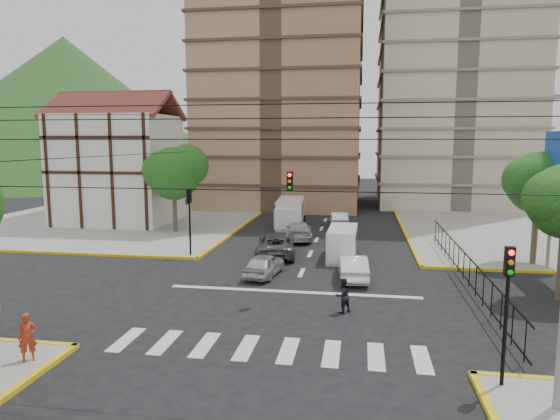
% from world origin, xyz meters
% --- Properties ---
extents(ground, '(160.00, 160.00, 0.00)m').
position_xyz_m(ground, '(0.00, 0.00, 0.00)').
color(ground, black).
rests_on(ground, ground).
extents(sidewalk_nw, '(26.00, 26.00, 0.15)m').
position_xyz_m(sidewalk_nw, '(-20.00, 20.00, 0.07)').
color(sidewalk_nw, gray).
rests_on(sidewalk_nw, ground).
extents(crosswalk_stripes, '(12.00, 2.40, 0.01)m').
position_xyz_m(crosswalk_stripes, '(0.00, -6.00, 0.01)').
color(crosswalk_stripes, silver).
rests_on(crosswalk_stripes, ground).
extents(stop_line, '(13.00, 0.40, 0.01)m').
position_xyz_m(stop_line, '(0.00, 1.20, 0.01)').
color(stop_line, silver).
rests_on(stop_line, ground).
extents(tower_beige, '(17.00, 16.00, 48.00)m').
position_xyz_m(tower_beige, '(14.00, 40.00, 24.00)').
color(tower_beige, '#BBAB8D').
rests_on(tower_beige, ground).
extents(tudor_building, '(10.80, 8.05, 12.23)m').
position_xyz_m(tudor_building, '(-19.00, 20.00, 5.25)').
color(tudor_building, silver).
rests_on(tudor_building, ground).
extents(distant_hill, '(70.00, 70.00, 28.00)m').
position_xyz_m(distant_hill, '(-55.00, 70.00, 14.00)').
color(distant_hill, '#224D19').
rests_on(distant_hill, ground).
extents(park_fence, '(0.10, 22.50, 1.66)m').
position_xyz_m(park_fence, '(9.00, 4.50, 0.00)').
color(park_fence, black).
rests_on(park_fence, ground).
extents(tree_park_c, '(4.65, 3.80, 7.25)m').
position_xyz_m(tree_park_c, '(14.09, 9.01, 5.34)').
color(tree_park_c, '#473828').
rests_on(tree_park_c, ground).
extents(tree_tudor, '(5.39, 4.40, 7.43)m').
position_xyz_m(tree_tudor, '(-11.90, 16.01, 5.22)').
color(tree_tudor, '#473828').
rests_on(tree_tudor, ground).
extents(traffic_light_se, '(0.28, 0.22, 4.40)m').
position_xyz_m(traffic_light_se, '(7.80, -7.80, 3.11)').
color(traffic_light_se, black).
rests_on(traffic_light_se, ground).
extents(traffic_light_nw, '(0.28, 0.22, 4.40)m').
position_xyz_m(traffic_light_nw, '(-7.80, 7.80, 3.11)').
color(traffic_light_nw, black).
rests_on(traffic_light_nw, ground).
extents(traffic_light_hanging, '(18.00, 9.12, 0.92)m').
position_xyz_m(traffic_light_hanging, '(0.00, -2.04, 5.90)').
color(traffic_light_hanging, black).
rests_on(traffic_light_hanging, ground).
extents(van_right_lane, '(1.95, 4.59, 2.05)m').
position_xyz_m(van_right_lane, '(2.23, 8.67, 1.00)').
color(van_right_lane, silver).
rests_on(van_right_lane, ground).
extents(van_left_lane, '(2.58, 5.77, 2.54)m').
position_xyz_m(van_left_lane, '(-2.84, 20.16, 1.24)').
color(van_left_lane, silver).
rests_on(van_left_lane, ground).
extents(car_silver_front_left, '(2.06, 4.03, 1.32)m').
position_xyz_m(car_silver_front_left, '(-2.03, 3.95, 0.66)').
color(car_silver_front_left, silver).
rests_on(car_silver_front_left, ground).
extents(car_white_front_right, '(1.84, 4.38, 1.41)m').
position_xyz_m(car_white_front_right, '(2.99, 4.05, 0.70)').
color(car_white_front_right, white).
rests_on(car_white_front_right, ground).
extents(car_grey_mid_left, '(3.21, 5.66, 1.49)m').
position_xyz_m(car_grey_mid_left, '(-2.22, 9.07, 0.75)').
color(car_grey_mid_left, '#5A5D61').
rests_on(car_grey_mid_left, ground).
extents(car_silver_rear_left, '(2.67, 5.19, 1.44)m').
position_xyz_m(car_silver_rear_left, '(-1.37, 14.73, 0.72)').
color(car_silver_rear_left, '#BBBBC0').
rests_on(car_silver_rear_left, ground).
extents(car_darkgrey_mid_right, '(1.69, 3.83, 1.28)m').
position_xyz_m(car_darkgrey_mid_right, '(2.06, 13.53, 0.64)').
color(car_darkgrey_mid_right, '#262729').
rests_on(car_darkgrey_mid_right, ground).
extents(car_white_rear_right, '(1.90, 4.25, 1.36)m').
position_xyz_m(car_white_rear_right, '(1.46, 21.34, 0.68)').
color(car_white_rear_right, white).
rests_on(car_white_rear_right, ground).
extents(pedestrian_sw_corner, '(0.73, 0.69, 1.68)m').
position_xyz_m(pedestrian_sw_corner, '(-7.92, -8.59, 0.99)').
color(pedestrian_sw_corner, '#A9311A').
rests_on(pedestrian_sw_corner, sidewalk_sw).
extents(pedestrian_crosswalk, '(0.98, 0.96, 1.59)m').
position_xyz_m(pedestrian_crosswalk, '(2.63, -1.53, 0.80)').
color(pedestrian_crosswalk, black).
rests_on(pedestrian_crosswalk, ground).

